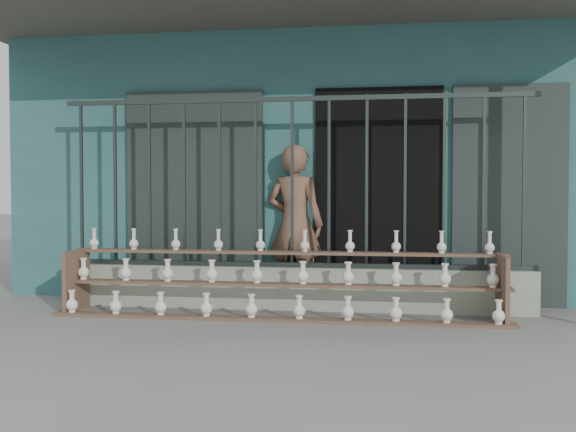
# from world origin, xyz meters

# --- Properties ---
(ground) EXTENTS (60.00, 60.00, 0.00)m
(ground) POSITION_xyz_m (0.00, 0.00, 0.00)
(ground) COLOR slate
(workshop_building) EXTENTS (7.40, 6.60, 3.21)m
(workshop_building) POSITION_xyz_m (0.00, 4.23, 1.62)
(workshop_building) COLOR #2B5C5B
(workshop_building) RESTS_ON ground
(parapet_wall) EXTENTS (5.00, 0.20, 0.45)m
(parapet_wall) POSITION_xyz_m (0.00, 1.30, 0.23)
(parapet_wall) COLOR #97A48D
(parapet_wall) RESTS_ON ground
(security_fence) EXTENTS (5.00, 0.04, 1.80)m
(security_fence) POSITION_xyz_m (-0.00, 1.30, 1.35)
(security_fence) COLOR #283330
(security_fence) RESTS_ON parapet_wall
(shelf_rack) EXTENTS (4.50, 0.68, 0.85)m
(shelf_rack) POSITION_xyz_m (-0.07, 0.89, 0.36)
(shelf_rack) COLOR brown
(shelf_rack) RESTS_ON ground
(elderly_woman) EXTENTS (0.73, 0.57, 1.77)m
(elderly_woman) POSITION_xyz_m (-0.01, 1.67, 0.89)
(elderly_woman) COLOR brown
(elderly_woman) RESTS_ON ground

